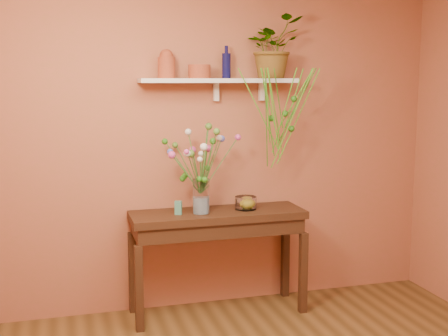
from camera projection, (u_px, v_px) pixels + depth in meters
room at (306, 192)px, 3.05m from camera, size 4.04×4.04×2.70m
sideboard at (218, 226)px, 4.81m from camera, size 1.42×0.46×0.86m
wall_shelf at (220, 81)px, 4.77m from camera, size 1.30×0.24×0.19m
terracotta_jug at (166, 64)px, 4.63m from camera, size 0.16×0.16×0.23m
terracotta_pot at (199, 72)px, 4.67m from camera, size 0.21×0.21×0.11m
blue_bottle at (226, 65)px, 4.78m from camera, size 0.09×0.09×0.26m
spider_plant at (273, 47)px, 4.83m from camera, size 0.57×0.54×0.51m
plant_fronds at (283, 113)px, 4.78m from camera, size 0.67×0.36×0.82m
glass_vase at (201, 199)px, 4.70m from camera, size 0.13×0.13×0.28m
bouquet at (198, 152)px, 4.65m from camera, size 0.63×0.48×0.56m
glass_bowl at (246, 203)px, 4.86m from camera, size 0.18×0.18×0.11m
lemon at (247, 203)px, 4.86m from camera, size 0.09×0.09×0.09m
carton at (178, 208)px, 4.67m from camera, size 0.07×0.06×0.11m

